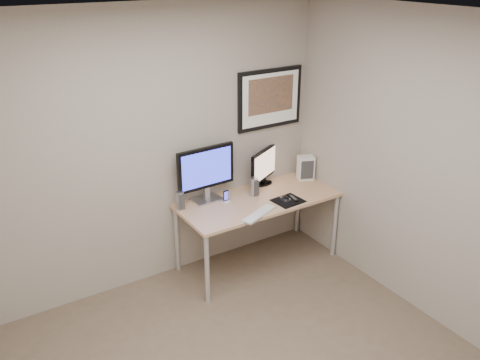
{
  "coord_description": "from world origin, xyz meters",
  "views": [
    {
      "loc": [
        -1.56,
        -2.38,
        2.91
      ],
      "look_at": [
        0.63,
        1.1,
        1.11
      ],
      "focal_mm": 38.0,
      "sensor_mm": 36.0,
      "label": 1
    }
  ],
  "objects_px": {
    "framed_art": "(270,99)",
    "fan_unit": "(306,168)",
    "monitor_tv": "(264,166)",
    "speaker_right": "(254,187)",
    "speaker_left": "(180,201)",
    "keyboard": "(259,214)",
    "desk": "(258,205)",
    "phone_dock": "(226,196)",
    "monitor_large": "(206,172)"
  },
  "relations": [
    {
      "from": "monitor_large",
      "to": "speaker_left",
      "type": "relative_size",
      "value": 3.31
    },
    {
      "from": "monitor_tv",
      "to": "speaker_right",
      "type": "height_order",
      "value": "monitor_tv"
    },
    {
      "from": "speaker_left",
      "to": "fan_unit",
      "type": "relative_size",
      "value": 0.71
    },
    {
      "from": "keyboard",
      "to": "framed_art",
      "type": "bearing_deg",
      "value": 26.78
    },
    {
      "from": "phone_dock",
      "to": "monitor_large",
      "type": "bearing_deg",
      "value": 131.96
    },
    {
      "from": "fan_unit",
      "to": "monitor_tv",
      "type": "bearing_deg",
      "value": -170.46
    },
    {
      "from": "framed_art",
      "to": "phone_dock",
      "type": "relative_size",
      "value": 5.95
    },
    {
      "from": "speaker_right",
      "to": "keyboard",
      "type": "bearing_deg",
      "value": -119.76
    },
    {
      "from": "framed_art",
      "to": "monitor_tv",
      "type": "relative_size",
      "value": 1.66
    },
    {
      "from": "fan_unit",
      "to": "desk",
      "type": "bearing_deg",
      "value": -144.86
    },
    {
      "from": "desk",
      "to": "monitor_large",
      "type": "distance_m",
      "value": 0.63
    },
    {
      "from": "desk",
      "to": "framed_art",
      "type": "relative_size",
      "value": 2.13
    },
    {
      "from": "speaker_right",
      "to": "keyboard",
      "type": "relative_size",
      "value": 0.44
    },
    {
      "from": "speaker_right",
      "to": "desk",
      "type": "bearing_deg",
      "value": -94.13
    },
    {
      "from": "monitor_tv",
      "to": "speaker_left",
      "type": "distance_m",
      "value": 1.0
    },
    {
      "from": "framed_art",
      "to": "speaker_right",
      "type": "bearing_deg",
      "value": -144.27
    },
    {
      "from": "keyboard",
      "to": "speaker_right",
      "type": "bearing_deg",
      "value": 40.88
    },
    {
      "from": "desk",
      "to": "speaker_right",
      "type": "distance_m",
      "value": 0.18
    },
    {
      "from": "speaker_right",
      "to": "phone_dock",
      "type": "relative_size",
      "value": 1.52
    },
    {
      "from": "monitor_large",
      "to": "keyboard",
      "type": "bearing_deg",
      "value": -65.33
    },
    {
      "from": "fan_unit",
      "to": "speaker_right",
      "type": "bearing_deg",
      "value": -151.3
    },
    {
      "from": "framed_art",
      "to": "monitor_tv",
      "type": "xyz_separation_m",
      "value": [
        -0.11,
        -0.07,
        -0.68
      ]
    },
    {
      "from": "monitor_tv",
      "to": "speaker_right",
      "type": "distance_m",
      "value": 0.32
    },
    {
      "from": "monitor_tv",
      "to": "keyboard",
      "type": "height_order",
      "value": "monitor_tv"
    },
    {
      "from": "desk",
      "to": "monitor_tv",
      "type": "xyz_separation_m",
      "value": [
        0.24,
        0.26,
        0.27
      ]
    },
    {
      "from": "desk",
      "to": "fan_unit",
      "type": "distance_m",
      "value": 0.75
    },
    {
      "from": "monitor_tv",
      "to": "framed_art",
      "type": "bearing_deg",
      "value": 5.2
    },
    {
      "from": "keyboard",
      "to": "monitor_large",
      "type": "bearing_deg",
      "value": 94.7
    },
    {
      "from": "phone_dock",
      "to": "desk",
      "type": "bearing_deg",
      "value": -23.41
    },
    {
      "from": "desk",
      "to": "framed_art",
      "type": "distance_m",
      "value": 1.07
    },
    {
      "from": "monitor_tv",
      "to": "phone_dock",
      "type": "distance_m",
      "value": 0.59
    },
    {
      "from": "monitor_tv",
      "to": "speaker_right",
      "type": "relative_size",
      "value": 2.35
    },
    {
      "from": "framed_art",
      "to": "phone_dock",
      "type": "xyz_separation_m",
      "value": [
        -0.66,
        -0.22,
        -0.83
      ]
    },
    {
      "from": "framed_art",
      "to": "monitor_large",
      "type": "relative_size",
      "value": 1.24
    },
    {
      "from": "desk",
      "to": "monitor_large",
      "type": "xyz_separation_m",
      "value": [
        -0.45,
        0.24,
        0.37
      ]
    },
    {
      "from": "speaker_left",
      "to": "keyboard",
      "type": "distance_m",
      "value": 0.75
    },
    {
      "from": "fan_unit",
      "to": "keyboard",
      "type": "bearing_deg",
      "value": -130.76
    },
    {
      "from": "framed_art",
      "to": "fan_unit",
      "type": "bearing_deg",
      "value": -27.94
    },
    {
      "from": "monitor_large",
      "to": "fan_unit",
      "type": "xyz_separation_m",
      "value": [
        1.15,
        -0.1,
        -0.18
      ]
    },
    {
      "from": "framed_art",
      "to": "monitor_large",
      "type": "height_order",
      "value": "framed_art"
    },
    {
      "from": "monitor_tv",
      "to": "keyboard",
      "type": "bearing_deg",
      "value": -155.8
    },
    {
      "from": "phone_dock",
      "to": "keyboard",
      "type": "distance_m",
      "value": 0.41
    },
    {
      "from": "speaker_left",
      "to": "fan_unit",
      "type": "distance_m",
      "value": 1.46
    },
    {
      "from": "desk",
      "to": "framed_art",
      "type": "height_order",
      "value": "framed_art"
    },
    {
      "from": "framed_art",
      "to": "keyboard",
      "type": "xyz_separation_m",
      "value": [
        -0.53,
        -0.61,
        -0.88
      ]
    },
    {
      "from": "speaker_right",
      "to": "monitor_tv",
      "type": "bearing_deg",
      "value": 33.95
    },
    {
      "from": "speaker_left",
      "to": "fan_unit",
      "type": "height_order",
      "value": "fan_unit"
    },
    {
      "from": "monitor_large",
      "to": "phone_dock",
      "type": "height_order",
      "value": "monitor_large"
    },
    {
      "from": "speaker_left",
      "to": "speaker_right",
      "type": "relative_size",
      "value": 0.95
    },
    {
      "from": "framed_art",
      "to": "speaker_left",
      "type": "relative_size",
      "value": 4.1
    }
  ]
}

